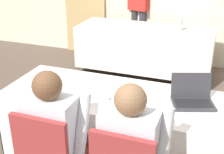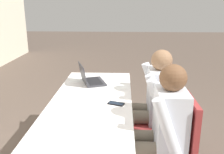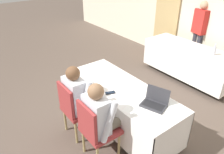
# 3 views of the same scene
# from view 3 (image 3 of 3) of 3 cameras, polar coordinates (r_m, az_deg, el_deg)

# --- Properties ---
(ground_plane) EXTENTS (24.00, 24.00, 0.00)m
(ground_plane) POSITION_cam_3_polar(r_m,az_deg,el_deg) (3.72, 2.44, -12.42)
(ground_plane) COLOR brown
(curtain_panel) EXTENTS (0.75, 0.04, 2.65)m
(curtain_panel) POSITION_cam_3_polar(r_m,az_deg,el_deg) (6.04, 14.40, 17.61)
(curtain_panel) COLOR tan
(curtain_panel) RESTS_ON ground_plane
(conference_table_near) EXTENTS (2.01, 0.74, 0.74)m
(conference_table_near) POSITION_cam_3_polar(r_m,az_deg,el_deg) (3.37, 2.64, -5.35)
(conference_table_near) COLOR white
(conference_table_near) RESTS_ON ground_plane
(conference_table_far) EXTENTS (2.01, 0.74, 0.74)m
(conference_table_far) POSITION_cam_3_polar(r_m,az_deg,el_deg) (5.06, 19.59, 5.37)
(conference_table_far) COLOR white
(conference_table_far) RESTS_ON ground_plane
(laptop) EXTENTS (0.39, 0.35, 0.22)m
(laptop) POSITION_cam_3_polar(r_m,az_deg,el_deg) (2.95, 11.09, -6.47)
(laptop) COLOR #333338
(laptop) RESTS_ON conference_table_near
(cell_phone) EXTENTS (0.11, 0.16, 0.01)m
(cell_phone) POSITION_cam_3_polar(r_m,az_deg,el_deg) (3.14, -0.45, -4.13)
(cell_phone) COLOR black
(cell_phone) RESTS_ON conference_table_near
(paper_beside_laptop) EXTENTS (0.22, 0.31, 0.00)m
(paper_beside_laptop) POSITION_cam_3_polar(r_m,az_deg,el_deg) (2.98, 14.17, -7.45)
(paper_beside_laptop) COLOR white
(paper_beside_laptop) RESTS_ON conference_table_near
(paper_centre_table) EXTENTS (0.31, 0.35, 0.00)m
(paper_centre_table) POSITION_cam_3_polar(r_m,az_deg,el_deg) (2.89, 5.93, -7.85)
(paper_centre_table) COLOR white
(paper_centre_table) RESTS_ON conference_table_near
(water_bottle) EXTENTS (0.07, 0.07, 0.23)m
(water_bottle) POSITION_cam_3_polar(r_m,az_deg,el_deg) (4.74, 25.18, 6.40)
(water_bottle) COLOR #B7B7C1
(water_bottle) RESTS_ON conference_table_far
(chair_near_left) EXTENTS (0.44, 0.44, 0.91)m
(chair_near_left) POSITION_cam_3_polar(r_m,az_deg,el_deg) (3.30, -9.74, -7.84)
(chair_near_left) COLOR tan
(chair_near_left) RESTS_ON ground_plane
(chair_near_right) EXTENTS (0.44, 0.44, 0.91)m
(chair_near_right) POSITION_cam_3_polar(r_m,az_deg,el_deg) (2.92, -4.29, -13.31)
(chair_near_right) COLOR tan
(chair_near_right) RESTS_ON ground_plane
(person_checkered_shirt) EXTENTS (0.50, 0.52, 1.17)m
(person_checkered_shirt) POSITION_cam_3_polar(r_m,az_deg,el_deg) (3.24, -8.36, -4.96)
(person_checkered_shirt) COLOR #665B4C
(person_checkered_shirt) RESTS_ON ground_plane
(person_white_shirt) EXTENTS (0.50, 0.52, 1.17)m
(person_white_shirt) POSITION_cam_3_polar(r_m,az_deg,el_deg) (2.85, -2.64, -10.13)
(person_white_shirt) COLOR #665B4C
(person_white_shirt) RESTS_ON ground_plane
(person_red_shirt) EXTENTS (0.38, 0.29, 1.59)m
(person_red_shirt) POSITION_cam_3_polar(r_m,az_deg,el_deg) (5.62, 21.82, 11.21)
(person_red_shirt) COLOR #33333D
(person_red_shirt) RESTS_ON ground_plane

